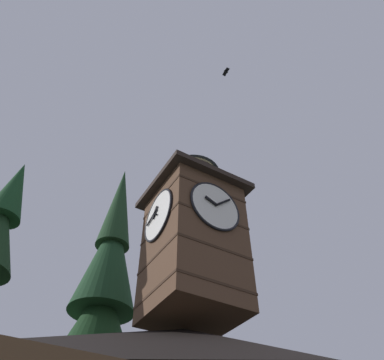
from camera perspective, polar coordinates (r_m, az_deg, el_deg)
clock_tower at (r=15.81m, az=0.19°, el=-7.96°), size 3.91×3.91×8.19m
pine_tree_behind at (r=19.23m, az=-14.38°, el=-23.41°), size 5.98×5.98×19.40m
flying_bird_high at (r=21.85m, az=5.08°, el=15.79°), size 0.27×0.53×0.15m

